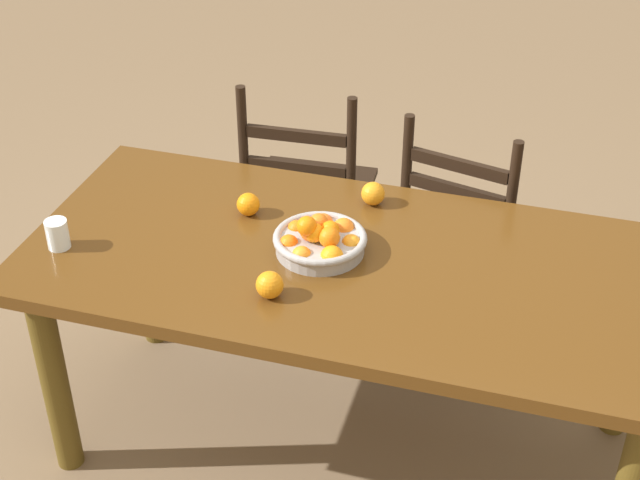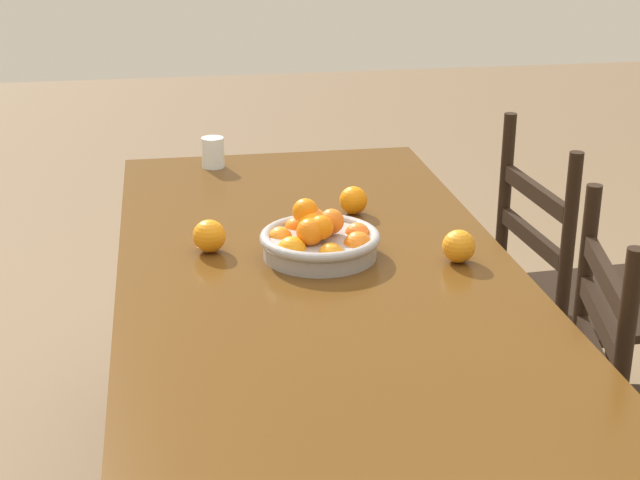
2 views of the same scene
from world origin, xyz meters
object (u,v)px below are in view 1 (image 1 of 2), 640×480
(fruit_bowl, at_px, (320,240))
(orange_loose_1, at_px, (270,285))
(drinking_glass, at_px, (57,234))
(orange_loose_2, at_px, (248,204))
(chair_by_cabinet, at_px, (466,236))
(chair_near_window, at_px, (308,196))
(orange_loose_0, at_px, (373,194))
(dining_table, at_px, (350,287))

(fruit_bowl, xyz_separation_m, orange_loose_1, (-0.07, -0.25, -0.00))
(orange_loose_1, bearing_deg, fruit_bowl, 74.09)
(orange_loose_1, distance_m, drinking_glass, 0.69)
(orange_loose_2, bearing_deg, chair_by_cabinet, 41.45)
(orange_loose_1, bearing_deg, orange_loose_2, 117.93)
(chair_by_cabinet, distance_m, drinking_glass, 1.47)
(chair_near_window, relative_size, chair_by_cabinet, 1.01)
(chair_by_cabinet, xyz_separation_m, fruit_bowl, (-0.35, -0.69, 0.36))
(drinking_glass, bearing_deg, orange_loose_0, 30.99)
(chair_by_cabinet, relative_size, orange_loose_1, 12.23)
(fruit_bowl, bearing_deg, chair_near_window, 109.77)
(chair_near_window, distance_m, orange_loose_1, 1.12)
(orange_loose_1, bearing_deg, orange_loose_0, 74.28)
(fruit_bowl, relative_size, orange_loose_2, 3.83)
(chair_near_window, height_order, fruit_bowl, chair_near_window)
(dining_table, height_order, orange_loose_1, orange_loose_1)
(fruit_bowl, relative_size, orange_loose_1, 3.60)
(orange_loose_0, relative_size, orange_loose_1, 0.98)
(dining_table, xyz_separation_m, orange_loose_1, (-0.17, -0.24, 0.14))
(chair_by_cabinet, bearing_deg, fruit_bowl, 75.99)
(drinking_glass, bearing_deg, orange_loose_1, -4.33)
(chair_near_window, distance_m, orange_loose_2, 0.75)
(chair_by_cabinet, bearing_deg, orange_loose_0, 68.14)
(chair_near_window, xyz_separation_m, fruit_bowl, (0.29, -0.79, 0.36))
(chair_by_cabinet, relative_size, orange_loose_2, 13.00)
(orange_loose_1, xyz_separation_m, drinking_glass, (-0.69, 0.05, 0.01))
(dining_table, height_order, orange_loose_0, orange_loose_0)
(orange_loose_2, distance_m, drinking_glass, 0.59)
(chair_by_cabinet, height_order, orange_loose_2, chair_by_cabinet)
(orange_loose_2, bearing_deg, chair_near_window, 90.85)
(chair_by_cabinet, distance_m, orange_loose_1, 1.09)
(orange_loose_0, distance_m, orange_loose_2, 0.40)
(chair_near_window, height_order, orange_loose_2, chair_near_window)
(fruit_bowl, bearing_deg, orange_loose_1, -105.91)
(chair_by_cabinet, xyz_separation_m, orange_loose_2, (-0.63, -0.56, 0.36))
(orange_loose_0, bearing_deg, fruit_bowl, -105.56)
(fruit_bowl, distance_m, orange_loose_0, 0.32)
(orange_loose_2, height_order, drinking_glass, drinking_glass)
(orange_loose_2, bearing_deg, fruit_bowl, -26.17)
(dining_table, relative_size, chair_near_window, 2.02)
(chair_near_window, distance_m, fruit_bowl, 0.92)
(dining_table, bearing_deg, chair_by_cabinet, 70.01)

